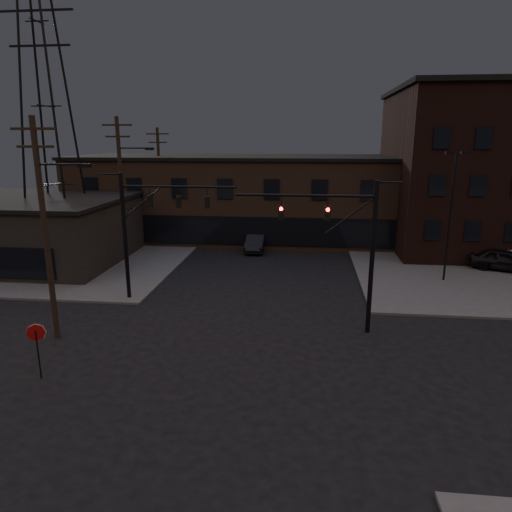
{
  "coord_description": "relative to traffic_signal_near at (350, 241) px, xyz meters",
  "views": [
    {
      "loc": [
        3.1,
        -18.47,
        9.97
      ],
      "look_at": [
        0.33,
        6.41,
        3.5
      ],
      "focal_mm": 32.0,
      "sensor_mm": 36.0,
      "label": 1
    }
  ],
  "objects": [
    {
      "name": "ground",
      "position": [
        -5.36,
        -4.5,
        -4.93
      ],
      "size": [
        140.0,
        140.0,
        0.0
      ],
      "primitive_type": "plane",
      "color": "black",
      "rests_on": "ground"
    },
    {
      "name": "sidewalk_nw",
      "position": [
        -27.36,
        17.5,
        -4.86
      ],
      "size": [
        30.0,
        30.0,
        0.15
      ],
      "primitive_type": "cube",
      "color": "#474744",
      "rests_on": "ground"
    },
    {
      "name": "building_row",
      "position": [
        -5.36,
        23.5,
        -0.93
      ],
      "size": [
        40.0,
        12.0,
        8.0
      ],
      "primitive_type": "cube",
      "color": "#4B3528",
      "rests_on": "ground"
    },
    {
      "name": "building_left",
      "position": [
        -25.36,
        11.5,
        -2.43
      ],
      "size": [
        16.0,
        12.0,
        5.0
      ],
      "primitive_type": "cube",
      "color": "black",
      "rests_on": "ground"
    },
    {
      "name": "traffic_signal_near",
      "position": [
        0.0,
        0.0,
        0.0
      ],
      "size": [
        7.12,
        0.24,
        8.0
      ],
      "color": "black",
      "rests_on": "ground"
    },
    {
      "name": "traffic_signal_far",
      "position": [
        -12.07,
        3.5,
        0.08
      ],
      "size": [
        7.12,
        0.24,
        8.0
      ],
      "color": "black",
      "rests_on": "ground"
    },
    {
      "name": "stop_sign",
      "position": [
        -13.36,
        -6.49,
        -3.09
      ],
      "size": [
        0.72,
        0.33,
        2.48
      ],
      "color": "black",
      "rests_on": "ground"
    },
    {
      "name": "utility_pole_near",
      "position": [
        -14.79,
        -2.5,
        0.94
      ],
      "size": [
        3.7,
        0.28,
        11.0
      ],
      "color": "black",
      "rests_on": "ground"
    },
    {
      "name": "utility_pole_mid",
      "position": [
        -15.79,
        9.5,
        1.19
      ],
      "size": [
        3.7,
        0.28,
        11.5
      ],
      "color": "black",
      "rests_on": "ground"
    },
    {
      "name": "utility_pole_far",
      "position": [
        -16.86,
        21.5,
        0.85
      ],
      "size": [
        2.2,
        0.28,
        11.0
      ],
      "color": "black",
      "rests_on": "ground"
    },
    {
      "name": "transmission_tower",
      "position": [
        -23.36,
        13.5,
        7.57
      ],
      "size": [
        7.0,
        7.0,
        25.0
      ],
      "primitive_type": null,
      "color": "black",
      "rests_on": "ground"
    },
    {
      "name": "lot_light_a",
      "position": [
        7.64,
        9.5,
        0.58
      ],
      "size": [
        1.5,
        0.28,
        9.14
      ],
      "color": "black",
      "rests_on": "ground"
    },
    {
      "name": "lot_light_b",
      "position": [
        13.64,
        14.5,
        0.58
      ],
      "size": [
        1.5,
        0.28,
        9.14
      ],
      "color": "black",
      "rests_on": "ground"
    },
    {
      "name": "parked_car_lot_a",
      "position": [
        12.9,
        12.57,
        -3.95
      ],
      "size": [
        5.23,
        3.66,
        1.65
      ],
      "primitive_type": "imported",
      "rotation": [
        0.0,
        0.0,
        1.18
      ],
      "color": "black",
      "rests_on": "sidewalk_ne"
    },
    {
      "name": "car_crossing",
      "position": [
        -6.78,
        17.36,
        -4.17
      ],
      "size": [
        1.65,
        4.65,
        1.53
      ],
      "primitive_type": "imported",
      "rotation": [
        0.0,
        0.0,
        -0.01
      ],
      "color": "black",
      "rests_on": "ground"
    }
  ]
}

